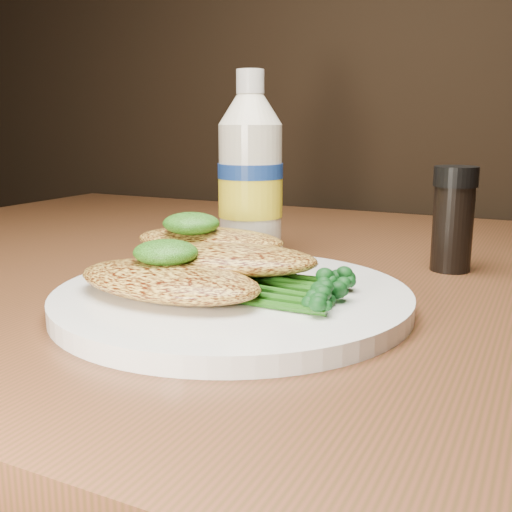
% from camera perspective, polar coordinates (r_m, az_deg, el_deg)
% --- Properties ---
extents(plate, '(0.28, 0.28, 0.01)m').
position_cam_1_polar(plate, '(0.48, -2.21, -3.95)').
color(plate, white).
rests_on(plate, dining_table).
extents(chicken_front, '(0.16, 0.09, 0.02)m').
position_cam_1_polar(chicken_front, '(0.46, -8.21, -2.27)').
color(chicken_front, gold).
rests_on(chicken_front, plate).
extents(chicken_mid, '(0.17, 0.11, 0.02)m').
position_cam_1_polar(chicken_mid, '(0.49, -2.99, -0.22)').
color(chicken_mid, gold).
rests_on(chicken_mid, plate).
extents(chicken_back, '(0.14, 0.09, 0.02)m').
position_cam_1_polar(chicken_back, '(0.54, -4.35, 1.47)').
color(chicken_back, gold).
rests_on(chicken_back, plate).
extents(pesto_front, '(0.06, 0.05, 0.02)m').
position_cam_1_polar(pesto_front, '(0.47, -8.40, 0.34)').
color(pesto_front, black).
rests_on(pesto_front, chicken_front).
extents(pesto_back, '(0.05, 0.05, 0.02)m').
position_cam_1_polar(pesto_back, '(0.52, -6.06, 3.03)').
color(pesto_back, black).
rests_on(pesto_back, chicken_back).
extents(broccolini_bundle, '(0.13, 0.10, 0.02)m').
position_cam_1_polar(broccolini_bundle, '(0.46, 1.89, -2.45)').
color(broccolini_bundle, '#1D5312').
rests_on(broccolini_bundle, plate).
extents(mayo_bottle, '(0.08, 0.08, 0.20)m').
position_cam_1_polar(mayo_bottle, '(0.66, -0.53, 8.48)').
color(mayo_bottle, beige).
rests_on(mayo_bottle, dining_table).
extents(pepper_grinder, '(0.05, 0.05, 0.10)m').
position_cam_1_polar(pepper_grinder, '(0.62, 17.87, 3.27)').
color(pepper_grinder, black).
rests_on(pepper_grinder, dining_table).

